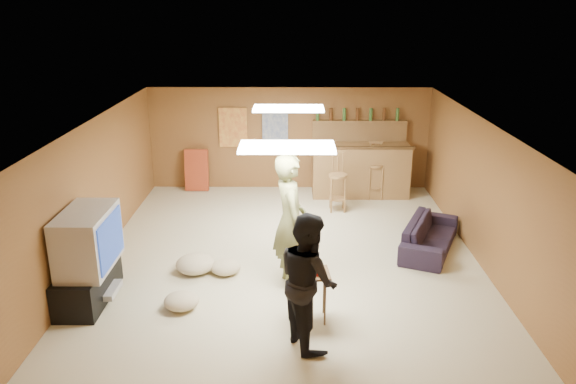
{
  "coord_description": "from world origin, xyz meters",
  "views": [
    {
      "loc": [
        0.06,
        -8.33,
        3.89
      ],
      "look_at": [
        0.0,
        0.2,
        1.0
      ],
      "focal_mm": 35.0,
      "sensor_mm": 36.0,
      "label": 1
    }
  ],
  "objects_px": {
    "tv_body": "(88,240)",
    "tray_table": "(309,296)",
    "sofa": "(430,235)",
    "person_olive": "(290,221)",
    "person_black": "(308,280)",
    "bar_counter": "(361,170)"
  },
  "relations": [
    {
      "from": "bar_counter",
      "to": "person_black",
      "type": "height_order",
      "value": "person_black"
    },
    {
      "from": "tv_body",
      "to": "sofa",
      "type": "bearing_deg",
      "value": 18.79
    },
    {
      "from": "person_olive",
      "to": "tray_table",
      "type": "bearing_deg",
      "value": -178.41
    },
    {
      "from": "person_black",
      "to": "bar_counter",
      "type": "bearing_deg",
      "value": -36.27
    },
    {
      "from": "tv_body",
      "to": "person_black",
      "type": "distance_m",
      "value": 3.07
    },
    {
      "from": "person_olive",
      "to": "tray_table",
      "type": "xyz_separation_m",
      "value": [
        0.25,
        -0.97,
        -0.64
      ]
    },
    {
      "from": "tv_body",
      "to": "person_olive",
      "type": "bearing_deg",
      "value": 10.55
    },
    {
      "from": "tv_body",
      "to": "tray_table",
      "type": "relative_size",
      "value": 1.66
    },
    {
      "from": "bar_counter",
      "to": "person_olive",
      "type": "relative_size",
      "value": 1.03
    },
    {
      "from": "bar_counter",
      "to": "person_olive",
      "type": "bearing_deg",
      "value": -110.33
    },
    {
      "from": "person_black",
      "to": "tray_table",
      "type": "xyz_separation_m",
      "value": [
        0.03,
        0.52,
        -0.49
      ]
    },
    {
      "from": "tv_body",
      "to": "bar_counter",
      "type": "relative_size",
      "value": 0.55
    },
    {
      "from": "tv_body",
      "to": "person_olive",
      "type": "height_order",
      "value": "person_olive"
    },
    {
      "from": "tv_body",
      "to": "person_black",
      "type": "height_order",
      "value": "person_black"
    },
    {
      "from": "person_black",
      "to": "tray_table",
      "type": "distance_m",
      "value": 0.72
    },
    {
      "from": "person_olive",
      "to": "bar_counter",
      "type": "bearing_deg",
      "value": -32.99
    },
    {
      "from": "bar_counter",
      "to": "tray_table",
      "type": "distance_m",
      "value": 5.07
    },
    {
      "from": "tv_body",
      "to": "tray_table",
      "type": "distance_m",
      "value": 3.02
    },
    {
      "from": "tray_table",
      "to": "sofa",
      "type": "bearing_deg",
      "value": 46.5
    },
    {
      "from": "person_olive",
      "to": "person_black",
      "type": "xyz_separation_m",
      "value": [
        0.22,
        -1.49,
        -0.15
      ]
    },
    {
      "from": "sofa",
      "to": "tray_table",
      "type": "xyz_separation_m",
      "value": [
        -2.05,
        -2.16,
        0.08
      ]
    },
    {
      "from": "tv_body",
      "to": "person_olive",
      "type": "xyz_separation_m",
      "value": [
        2.69,
        0.5,
        0.07
      ]
    }
  ]
}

